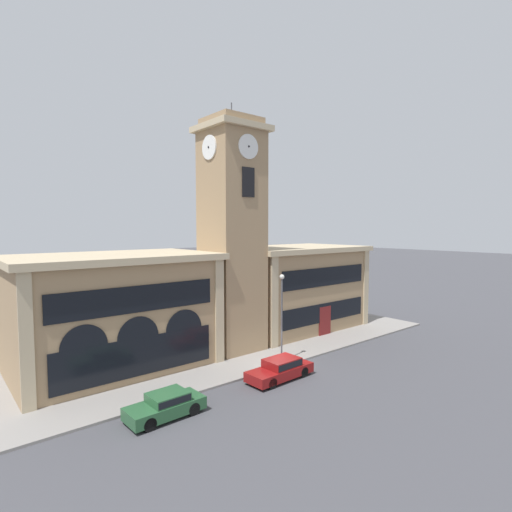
% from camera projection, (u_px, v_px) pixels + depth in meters
% --- Properties ---
extents(ground_plane, '(300.00, 300.00, 0.00)m').
position_uv_depth(ground_plane, '(280.00, 369.00, 28.02)').
color(ground_plane, '#424247').
extents(sidewalk_kerb, '(38.95, 13.49, 0.15)m').
position_uv_depth(sidewalk_kerb, '(224.00, 346.00, 33.18)').
color(sidewalk_kerb, gray).
rests_on(sidewalk_kerb, ground_plane).
extents(clock_tower, '(4.77, 4.77, 19.56)m').
position_uv_depth(clock_tower, '(232.00, 236.00, 31.63)').
color(clock_tower, '#9E7F5B').
rests_on(clock_tower, ground_plane).
extents(town_hall_left_wing, '(13.65, 8.65, 8.06)m').
position_uv_depth(town_hall_left_wing, '(115.00, 311.00, 27.84)').
color(town_hall_left_wing, '#9E7F5B').
rests_on(town_hall_left_wing, ground_plane).
extents(town_hall_right_wing, '(13.84, 8.65, 8.04)m').
position_uv_depth(town_hall_right_wing, '(294.00, 287.00, 39.16)').
color(town_hall_right_wing, '#9E7F5B').
rests_on(town_hall_right_wing, ground_plane).
extents(parked_car_near, '(4.11, 1.85, 1.29)m').
position_uv_depth(parked_car_near, '(166.00, 404.00, 20.81)').
color(parked_car_near, '#285633').
rests_on(parked_car_near, ground_plane).
extents(parked_car_mid, '(4.76, 1.92, 1.35)m').
position_uv_depth(parked_car_mid, '(281.00, 368.00, 26.05)').
color(parked_car_mid, maroon).
rests_on(parked_car_mid, ground_plane).
extents(street_lamp, '(0.36, 0.36, 6.40)m').
position_uv_depth(street_lamp, '(282.00, 305.00, 28.76)').
color(street_lamp, '#4C4C51').
rests_on(street_lamp, sidewalk_kerb).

